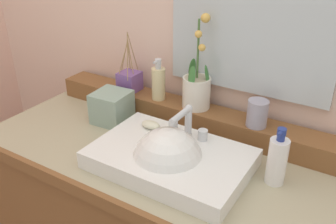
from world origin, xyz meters
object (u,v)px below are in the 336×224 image
tissue_box (112,107)px  lotion_bottle (277,160)px  potted_plant (196,88)px  sink_basin (169,160)px  tumbler_cup (257,113)px  reed_diffuser (130,81)px  soap_dispenser (158,83)px  soap_bar (151,125)px

tissue_box → lotion_bottle: bearing=-3.8°
potted_plant → lotion_bottle: bearing=-26.5°
sink_basin → lotion_bottle: 0.33m
tumbler_cup → reed_diffuser: 0.54m
potted_plant → tumbler_cup: 0.24m
soap_dispenser → tissue_box: (-0.13, -0.13, -0.09)m
lotion_bottle → tissue_box: lotion_bottle is taller
soap_bar → lotion_bottle: 0.44m
sink_basin → reed_diffuser: (-0.36, 0.28, 0.09)m
soap_dispenser → tumbler_cup: (0.40, -0.01, -0.02)m
potted_plant → reed_diffuser: (-0.30, -0.00, -0.04)m
reed_diffuser → soap_bar: bearing=-39.0°
sink_basin → tumbler_cup: tumbler_cup is taller
sink_basin → soap_dispenser: soap_dispenser is taller
soap_dispenser → lotion_bottle: (0.52, -0.17, -0.07)m
reed_diffuser → tissue_box: reed_diffuser is taller
lotion_bottle → soap_dispenser: bearing=162.0°
soap_bar → tissue_box: 0.22m
potted_plant → soap_dispenser: bearing=-175.5°
soap_bar → soap_dispenser: soap_dispenser is taller
soap_bar → soap_dispenser: 0.21m
tumbler_cup → potted_plant: bearing=175.2°
reed_diffuser → soap_dispenser: bearing=-3.0°
tissue_box → soap_bar: bearing=-13.4°
soap_bar → tumbler_cup: tumbler_cup is taller
sink_basin → lotion_bottle: size_ratio=2.66×
reed_diffuser → lotion_bottle: 0.69m
potted_plant → reed_diffuser: potted_plant is taller
soap_bar → reed_diffuser: bearing=141.0°
potted_plant → tissue_box: (-0.29, -0.14, -0.10)m
soap_dispenser → tissue_box: bearing=-137.0°
soap_dispenser → reed_diffuser: bearing=177.0°
sink_basin → soap_dispenser: size_ratio=3.01×
soap_bar → tissue_box: tissue_box is taller
potted_plant → tissue_box: bearing=-154.7°
soap_bar → reed_diffuser: size_ratio=0.29×
sink_basin → potted_plant: 0.32m
sink_basin → soap_bar: (-0.13, 0.10, 0.04)m
potted_plant → tissue_box: 0.34m
reed_diffuser → sink_basin: bearing=-37.9°
lotion_bottle → sink_basin: bearing=-161.2°
sink_basin → tissue_box: sink_basin is taller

